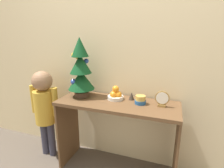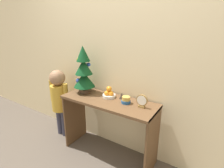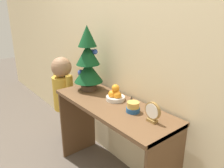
# 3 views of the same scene
# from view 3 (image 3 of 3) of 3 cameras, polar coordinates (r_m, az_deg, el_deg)

# --- Properties ---
(back_wall) EXTENTS (7.00, 0.05, 2.50)m
(back_wall) POSITION_cam_3_polar(r_m,az_deg,el_deg) (1.76, 6.57, 12.30)
(back_wall) COLOR beige
(back_wall) RESTS_ON ground_plane
(console_table) EXTENTS (1.12, 0.42, 0.74)m
(console_table) POSITION_cam_3_polar(r_m,az_deg,el_deg) (1.81, -0.08, -10.22)
(console_table) COLOR brown
(console_table) RESTS_ON ground_plane
(mini_tree) EXTENTS (0.26, 0.26, 0.58)m
(mini_tree) POSITION_cam_3_polar(r_m,az_deg,el_deg) (1.97, -6.31, 6.17)
(mini_tree) COLOR #4C3828
(mini_tree) RESTS_ON console_table
(fruit_bowl) EXTENTS (0.15, 0.15, 0.14)m
(fruit_bowl) POSITION_cam_3_polar(r_m,az_deg,el_deg) (1.78, 0.89, -2.90)
(fruit_bowl) COLOR silver
(fruit_bowl) RESTS_ON console_table
(singing_bowl) EXTENTS (0.10, 0.10, 0.08)m
(singing_bowl) POSITION_cam_3_polar(r_m,az_deg,el_deg) (1.59, 5.52, -6.06)
(singing_bowl) COLOR #235189
(singing_bowl) RESTS_ON console_table
(desk_clock) EXTENTS (0.12, 0.04, 0.14)m
(desk_clock) POSITION_cam_3_polar(r_m,az_deg,el_deg) (1.46, 10.55, -7.29)
(desk_clock) COLOR olive
(desk_clock) RESTS_ON console_table
(figurine) EXTENTS (0.06, 0.06, 0.07)m
(figurine) POSITION_cam_3_polar(r_m,az_deg,el_deg) (1.71, 5.10, -4.26)
(figurine) COLOR #382D23
(figurine) RESTS_ON console_table
(child_figure) EXTENTS (0.34, 0.22, 0.98)m
(child_figure) POSITION_cam_3_polar(r_m,az_deg,el_deg) (2.42, -12.63, -1.59)
(child_figure) COLOR #38384C
(child_figure) RESTS_ON ground_plane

